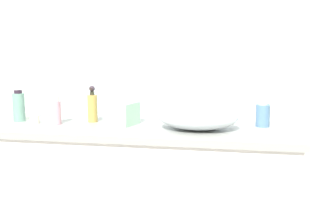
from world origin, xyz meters
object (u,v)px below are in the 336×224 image
lotion_bottle (263,115)px  candle_jar (35,119)px  sink_basin (198,117)px  perfume_bottle (55,111)px  soap_dispenser (92,107)px  tissue_box (122,112)px  spray_can (19,106)px

lotion_bottle → candle_jar: 1.17m
sink_basin → perfume_bottle: 0.73m
soap_dispenser → tissue_box: 0.18m
sink_basin → candle_jar: sink_basin is taller
perfume_bottle → soap_dispenser: bearing=30.3°
perfume_bottle → spray_can: 0.24m
candle_jar → tissue_box: bearing=7.3°
perfume_bottle → tissue_box: (0.34, 0.05, -0.00)m
spray_can → tissue_box: 0.57m
spray_can → candle_jar: spray_can is taller
sink_basin → candle_jar: bearing=-179.6°
candle_jar → perfume_bottle: bearing=2.4°
spray_can → soap_dispenser: bearing=6.6°
sink_basin → tissue_box: tissue_box is taller
soap_dispenser → perfume_bottle: soap_dispenser is taller
tissue_box → lotion_bottle: bearing=6.1°
sink_basin → spray_can: size_ratio=2.35×
sink_basin → perfume_bottle: bearing=-179.9°
tissue_box → soap_dispenser: bearing=165.9°
spray_can → tissue_box: spray_can is taller
lotion_bottle → tissue_box: (-0.71, -0.08, 0.01)m
sink_basin → candle_jar: size_ratio=8.25×
soap_dispenser → tissue_box: bearing=-14.1°
perfume_bottle → spray_can: spray_can is taller
sink_basin → tissue_box: (-0.39, 0.05, 0.00)m
soap_dispenser → candle_jar: soap_dispenser is taller
sink_basin → tissue_box: size_ratio=2.29×
sink_basin → soap_dispenser: bearing=170.4°
lotion_bottle → perfume_bottle: 1.05m
soap_dispenser → spray_can: soap_dispenser is taller
soap_dispenser → spray_can: (-0.40, -0.05, -0.00)m
perfume_bottle → tissue_box: bearing=8.9°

